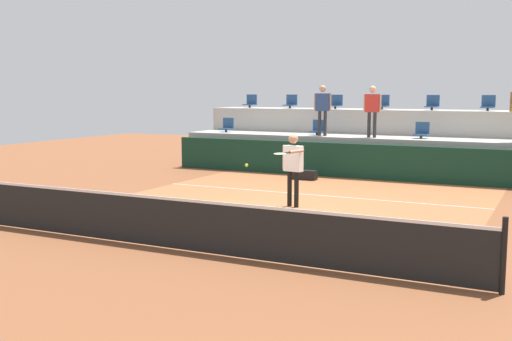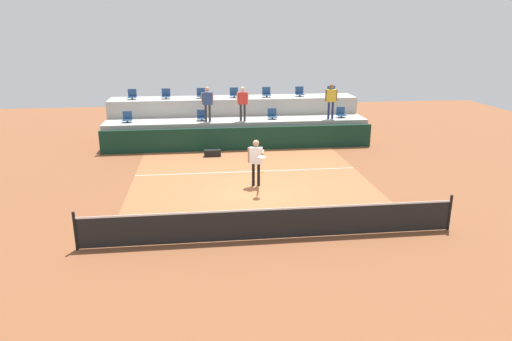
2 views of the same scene
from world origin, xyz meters
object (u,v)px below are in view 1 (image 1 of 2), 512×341
Objects in this scene: stadium_chair_upper_center at (383,103)px; spectator_leaning_on_rail at (372,106)px; stadium_chair_upper_left at (291,103)px; tennis_player at (293,162)px; spectator_in_white at (323,105)px; stadium_chair_lower_far_left at (227,126)px; stadium_chair_lower_left at (318,129)px; equipment_bag at (305,175)px; stadium_chair_lower_right at (422,132)px; stadium_chair_upper_mid_right at (432,104)px; stadium_chair_upper_right at (488,104)px; tennis_ball at (246,165)px; stadium_chair_upper_mid_left at (336,103)px; stadium_chair_upper_far_left at (251,102)px.

spectator_leaning_on_rail is at bearing -83.44° from stadium_chair_upper_center.
tennis_player is (3.70, -8.45, -1.24)m from stadium_chair_upper_left.
spectator_in_white reaches higher than tennis_player.
stadium_chair_lower_far_left and stadium_chair_lower_left have the same top height.
stadium_chair_lower_far_left is 0.68× the size of equipment_bag.
stadium_chair_upper_mid_right reaches higher than stadium_chair_lower_right.
stadium_chair_upper_left is 5.09m from equipment_bag.
stadium_chair_upper_right is at bearing 0.00° from stadium_chair_upper_center.
tennis_player is at bearing -74.07° from stadium_chair_lower_left.
tennis_player is 6.58m from spectator_in_white.
stadium_chair_upper_left is 7.65× the size of tennis_ball.
stadium_chair_lower_left is 1.00× the size of stadium_chair_upper_mid_left.
tennis_ball is at bearing -58.65° from stadium_chair_lower_far_left.
tennis_player is (1.88, -8.45, -1.24)m from stadium_chair_upper_mid_left.
stadium_chair_lower_right is 4.05m from equipment_bag.
spectator_in_white is (0.30, -0.38, 0.81)m from stadium_chair_lower_left.
stadium_chair_upper_mid_left reaches higher than stadium_chair_lower_far_left.
stadium_chair_upper_left is 1.00× the size of stadium_chair_upper_right.
stadium_chair_upper_left is 9.31m from tennis_player.
stadium_chair_lower_far_left is at bearing -161.38° from stadium_chair_upper_center.
stadium_chair_upper_right reaches higher than tennis_player.
stadium_chair_upper_right is at bearing 18.75° from stadium_chair_lower_left.
tennis_player is (5.48, -6.65, -0.39)m from stadium_chair_lower_far_left.
stadium_chair_upper_mid_right is at bearing 0.00° from stadium_chair_upper_far_left.
stadium_chair_upper_far_left reaches higher than stadium_chair_lower_left.
stadium_chair_upper_far_left is at bearing 165.69° from stadium_chair_lower_right.
stadium_chair_upper_far_left is 8.82m from stadium_chair_upper_right.
stadium_chair_upper_far_left is (-7.05, 1.80, 0.85)m from stadium_chair_lower_right.
spectator_in_white is 2.23× the size of equipment_bag.
equipment_bag is (-4.88, -4.04, -2.16)m from stadium_chair_upper_right.
stadium_chair_upper_far_left is 6.05m from equipment_bag.
stadium_chair_lower_left is at bearing 0.00° from stadium_chair_lower_far_left.
stadium_chair_lower_right is (3.53, 0.00, 0.00)m from stadium_chair_lower_left.
stadium_chair_lower_right is 1.00× the size of stadium_chair_upper_center.
stadium_chair_upper_mid_left is (-3.52, 1.80, 0.85)m from stadium_chair_lower_right.
stadium_chair_upper_right is 11.29m from tennis_ball.
stadium_chair_lower_far_left reaches higher than tennis_player.
stadium_chair_upper_left is at bearing 180.00° from stadium_chair_upper_mid_right.
stadium_chair_lower_right is at bearing 76.20° from tennis_player.
stadium_chair_upper_left and stadium_chair_upper_center have the same top height.
stadium_chair_upper_mid_left is 3.48m from stadium_chair_upper_mid_right.
stadium_chair_upper_left is at bearing 108.75° from tennis_ball.
stadium_chair_upper_left is 1.00× the size of stadium_chair_upper_mid_right.
stadium_chair_upper_left is at bearing 161.35° from stadium_chair_lower_right.
stadium_chair_lower_far_left is 7.36m from stadium_chair_upper_mid_right.
stadium_chair_upper_mid_right is at bearing 52.74° from equipment_bag.
spectator_leaning_on_rail reaches higher than tennis_player.
stadium_chair_lower_right is 2.67m from stadium_chair_upper_center.
spectator_in_white is 1.71m from spectator_leaning_on_rail.
spectator_in_white reaches higher than equipment_bag.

